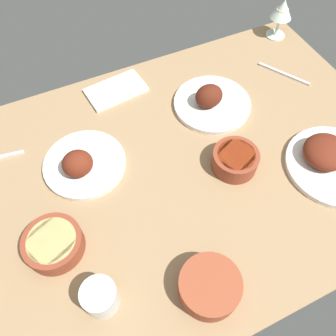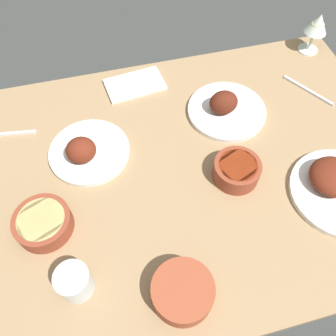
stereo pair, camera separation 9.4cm
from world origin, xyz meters
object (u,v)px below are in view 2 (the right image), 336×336
Objects in this scene: bowl_sauce at (237,170)px; spoon_loose at (8,134)px; folded_napkin at (135,84)px; water_tumbler at (75,282)px; fork_loose at (308,90)px; wine_glass at (317,26)px; plate_far_side at (226,108)px; bowl_potatoes at (183,292)px; plate_near_viewer at (87,151)px; bowl_pasta at (43,223)px.

spoon_loose is at bearing -26.86° from bowl_sauce.
folded_napkin is 42.14cm from spoon_loose.
fork_loose is (-79.93, -43.85, -3.46)cm from water_tumbler.
bowl_sauce reaches higher than spoon_loose.
wine_glass is 0.75× the size of folded_napkin.
fork_loose is (-34.66, -24.77, -2.63)cm from bowl_sauce.
wine_glass is 105.96cm from spoon_loose.
plate_far_side reaches higher than fork_loose.
bowl_potatoes is 0.74× the size of folded_napkin.
wine_glass is at bearing -151.62° from plate_far_side.
plate_near_viewer is 1.40× the size of spoon_loose.
plate_near_viewer is 30.85cm from folded_napkin.
plate_far_side reaches higher than folded_napkin.
plate_near_viewer is 46.57cm from bowl_potatoes.
plate_far_side is 66.07cm from spoon_loose.
water_tumbler is (89.52, 62.84, -6.07)cm from wine_glass.
plate_far_side is 23.18cm from bowl_sauce.
plate_far_side is 43.87cm from plate_near_viewer.
bowl_potatoes is at bearing 101.14° from fork_loose.
bowl_sauce is 0.77× the size of spoon_loose.
bowl_sauce reaches higher than fork_loose.
plate_far_side is 29.70cm from fork_loose.
bowl_pasta reaches higher than spoon_loose.
spoon_loose is at bearing -56.75° from bowl_potatoes.
plate_far_side is at bearing 28.38° from wine_glass.
bowl_potatoes is (-15.67, 43.85, 0.95)cm from plate_near_viewer.
bowl_potatoes is 68.47cm from folded_napkin.
water_tumbler is 0.42× the size of folded_napkin.
fork_loose is at bearing -151.25° from water_tumbler.
plate_near_viewer is 1.62× the size of bowl_pasta.
plate_far_side is at bearing -140.39° from water_tumbler.
wine_glass reaches higher than folded_napkin.
water_tumbler is (22.52, -7.81, 0.66)cm from bowl_potatoes.
plate_far_side is 1.31× the size of fork_loose.
bowl_pasta is 106.52cm from wine_glass.
bowl_pasta reaches higher than fork_loose.
fork_loose and spoon_loose have the same top height.
plate_far_side is 45.18cm from wine_glass.
spoon_loose is (40.72, 10.84, -0.20)cm from folded_napkin.
bowl_potatoes is 1.10× the size of bowl_sauce.
plate_far_side reaches higher than spoon_loose.
bowl_pasta is at bearing -69.60° from water_tumbler.
plate_near_viewer reaches higher than fork_loose.
plate_near_viewer is 1.64× the size of bowl_potatoes.
bowl_pasta is 0.86× the size of spoon_loose.
fork_loose is at bearing -162.47° from bowl_pasta.
water_tumbler is at bearing 35.07° from wine_glass.
plate_far_side is 65.39cm from water_tumbler.
wine_glass is at bearing -57.62° from fork_loose.
water_tumbler is at bearing 39.61° from plate_far_side.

